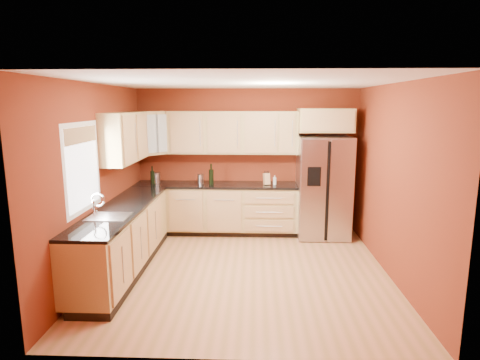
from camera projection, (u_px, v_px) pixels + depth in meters
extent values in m
plane|color=#AF7C44|center=(244.00, 271.00, 5.66)|extent=(4.00, 4.00, 0.00)
plane|color=white|center=(244.00, 82.00, 5.18)|extent=(4.00, 4.00, 0.00)
cube|color=maroon|center=(247.00, 161.00, 7.38)|extent=(4.00, 0.04, 2.60)
cube|color=maroon|center=(237.00, 225.00, 3.45)|extent=(4.00, 0.04, 2.60)
cube|color=maroon|center=(98.00, 180.00, 5.49)|extent=(0.04, 4.00, 2.60)
cube|color=maroon|center=(393.00, 182.00, 5.34)|extent=(0.04, 4.00, 2.60)
cube|color=#A88C51|center=(216.00, 210.00, 7.27)|extent=(2.90, 0.60, 0.88)
cube|color=#A88C51|center=(123.00, 240.00, 5.64)|extent=(0.60, 2.80, 0.88)
cube|color=black|center=(216.00, 185.00, 7.17)|extent=(2.90, 0.62, 0.04)
cube|color=black|center=(122.00, 208.00, 5.56)|extent=(0.62, 2.80, 0.04)
cube|color=#A88C51|center=(233.00, 133.00, 7.13)|extent=(2.30, 0.33, 0.75)
cube|color=#A88C51|center=(125.00, 137.00, 6.10)|extent=(0.33, 1.35, 0.75)
cube|color=#A88C51|center=(152.00, 133.00, 7.02)|extent=(0.67, 0.67, 0.75)
cube|color=#A88C51|center=(325.00, 120.00, 6.90)|extent=(0.92, 0.60, 0.40)
cube|color=silver|center=(323.00, 187.00, 7.04)|extent=(0.90, 0.75, 1.78)
cube|color=white|center=(83.00, 168.00, 4.95)|extent=(0.03, 0.90, 1.00)
cylinder|color=silver|center=(201.00, 179.00, 7.16)|extent=(0.13, 0.13, 0.17)
cylinder|color=silver|center=(157.00, 178.00, 7.21)|extent=(0.13, 0.13, 0.19)
cube|color=tan|center=(267.00, 179.00, 7.08)|extent=(0.13, 0.12, 0.20)
cylinder|color=silver|center=(275.00, 180.00, 7.07)|extent=(0.07, 0.07, 0.17)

